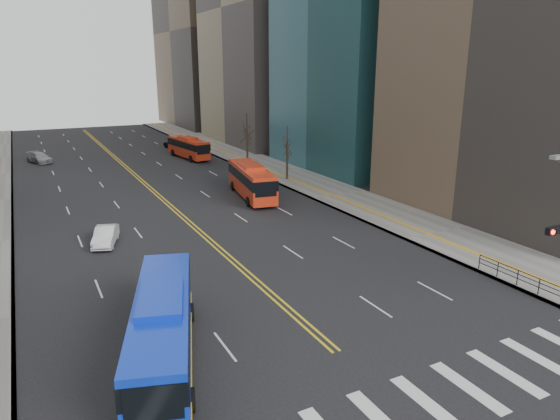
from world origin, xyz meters
The scene contains 13 objects.
ground centered at (0.00, 0.00, 0.00)m, with size 220.00×220.00×0.00m, color black.
sidewalk_right centered at (17.50, 45.00, 0.07)m, with size 7.00×130.00×0.15m, color slate.
crosswalk centered at (0.00, 0.00, 0.01)m, with size 26.70×4.00×0.01m.
centerline centered at (0.00, 55.00, 0.01)m, with size 0.55×100.00×0.01m.
pedestrian_railing centered at (14.30, 6.00, 0.82)m, with size 0.06×6.06×1.02m.
street_trees centered at (-7.18, 34.55, 4.87)m, with size 35.20×47.20×7.60m.
blue_bus centered at (-7.69, 8.09, 1.82)m, with size 6.03×12.13×3.47m.
red_bus_near centered at (8.74, 34.49, 1.96)m, with size 4.42×11.40×3.53m.
red_bus_far centered at (9.91, 60.35, 1.81)m, with size 3.66×10.38×3.25m.
car_white centered at (-7.54, 26.26, 0.70)m, with size 1.49×4.27×1.41m, color silver.
car_dark_mid centered at (12.14, 40.60, 0.72)m, with size 1.71×4.25×1.45m, color black.
car_silver centered at (-10.44, 66.66, 0.74)m, with size 2.07×5.08×1.47m, color gray.
car_dark_far centered at (11.03, 70.84, 0.66)m, with size 2.21×4.78×1.33m, color black.
Camera 1 is at (-12.41, -12.87, 13.50)m, focal length 32.00 mm.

